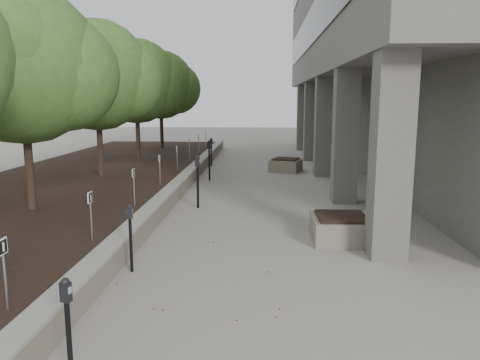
% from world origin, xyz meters
% --- Properties ---
extents(ground, '(90.00, 90.00, 0.00)m').
position_xyz_m(ground, '(0.00, 0.00, 0.00)').
color(ground, gray).
rests_on(ground, ground).
extents(retaining_wall, '(0.39, 26.00, 0.50)m').
position_xyz_m(retaining_wall, '(-1.82, 9.00, 0.25)').
color(retaining_wall, gray).
rests_on(retaining_wall, ground).
extents(planting_bed, '(7.00, 26.00, 0.40)m').
position_xyz_m(planting_bed, '(-5.50, 9.00, 0.20)').
color(planting_bed, black).
rests_on(planting_bed, ground).
extents(crabapple_tree_2, '(4.60, 4.00, 5.44)m').
position_xyz_m(crabapple_tree_2, '(-4.80, 3.00, 3.12)').
color(crabapple_tree_2, '#356125').
rests_on(crabapple_tree_2, planting_bed).
extents(crabapple_tree_3, '(4.60, 4.00, 5.44)m').
position_xyz_m(crabapple_tree_3, '(-4.80, 8.00, 3.12)').
color(crabapple_tree_3, '#356125').
rests_on(crabapple_tree_3, planting_bed).
extents(crabapple_tree_4, '(4.60, 4.00, 5.44)m').
position_xyz_m(crabapple_tree_4, '(-4.80, 13.00, 3.12)').
color(crabapple_tree_4, '#356125').
rests_on(crabapple_tree_4, planting_bed).
extents(crabapple_tree_5, '(4.60, 4.00, 5.44)m').
position_xyz_m(crabapple_tree_5, '(-4.80, 18.00, 3.12)').
color(crabapple_tree_5, '#356125').
rests_on(crabapple_tree_5, planting_bed).
extents(parking_sign_1, '(0.04, 0.22, 0.96)m').
position_xyz_m(parking_sign_1, '(-2.35, -2.50, 0.88)').
color(parking_sign_1, black).
rests_on(parking_sign_1, planting_bed).
extents(parking_sign_2, '(0.04, 0.22, 0.96)m').
position_xyz_m(parking_sign_2, '(-2.35, 0.50, 0.88)').
color(parking_sign_2, black).
rests_on(parking_sign_2, planting_bed).
extents(parking_sign_3, '(0.04, 0.22, 0.96)m').
position_xyz_m(parking_sign_3, '(-2.35, 3.50, 0.88)').
color(parking_sign_3, black).
rests_on(parking_sign_3, planting_bed).
extents(parking_sign_4, '(0.04, 0.22, 0.96)m').
position_xyz_m(parking_sign_4, '(-2.35, 6.50, 0.88)').
color(parking_sign_4, black).
rests_on(parking_sign_4, planting_bed).
extents(parking_sign_5, '(0.04, 0.22, 0.96)m').
position_xyz_m(parking_sign_5, '(-2.35, 9.50, 0.88)').
color(parking_sign_5, black).
rests_on(parking_sign_5, planting_bed).
extents(parking_sign_6, '(0.04, 0.22, 0.96)m').
position_xyz_m(parking_sign_6, '(-2.35, 12.50, 0.88)').
color(parking_sign_6, black).
rests_on(parking_sign_6, planting_bed).
extents(parking_sign_7, '(0.04, 0.22, 0.96)m').
position_xyz_m(parking_sign_7, '(-2.35, 15.50, 0.88)').
color(parking_sign_7, black).
rests_on(parking_sign_7, planting_bed).
extents(parking_sign_8, '(0.04, 0.22, 0.96)m').
position_xyz_m(parking_sign_8, '(-2.35, 18.50, 0.88)').
color(parking_sign_8, black).
rests_on(parking_sign_8, planting_bed).
extents(parking_meter_1, '(0.15, 0.13, 1.26)m').
position_xyz_m(parking_meter_1, '(-1.11, -3.50, 0.63)').
color(parking_meter_1, black).
rests_on(parking_meter_1, ground).
extents(parking_meter_2, '(0.14, 0.11, 1.26)m').
position_xyz_m(parking_meter_2, '(-1.43, -0.06, 0.63)').
color(parking_meter_2, black).
rests_on(parking_meter_2, ground).
extents(parking_meter_3, '(0.16, 0.12, 1.54)m').
position_xyz_m(parking_meter_3, '(-0.92, 5.00, 0.77)').
color(parking_meter_3, black).
rests_on(parking_meter_3, ground).
extents(parking_meter_4, '(0.17, 0.14, 1.57)m').
position_xyz_m(parking_meter_4, '(-1.12, 9.60, 0.78)').
color(parking_meter_4, black).
rests_on(parking_meter_4, ground).
extents(parking_meter_5, '(0.15, 0.13, 1.33)m').
position_xyz_m(parking_meter_5, '(-1.48, 13.57, 0.67)').
color(parking_meter_5, black).
rests_on(parking_meter_5, ground).
extents(planter_front, '(1.29, 1.29, 0.59)m').
position_xyz_m(planter_front, '(2.68, 1.97, 0.30)').
color(planter_front, gray).
rests_on(planter_front, ground).
extents(planter_back, '(1.55, 1.55, 0.57)m').
position_xyz_m(planter_back, '(1.95, 12.11, 0.29)').
color(planter_back, gray).
rests_on(planter_back, ground).
extents(berry_scatter, '(3.30, 14.10, 0.02)m').
position_xyz_m(berry_scatter, '(-0.10, 5.00, 0.01)').
color(berry_scatter, maroon).
rests_on(berry_scatter, ground).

